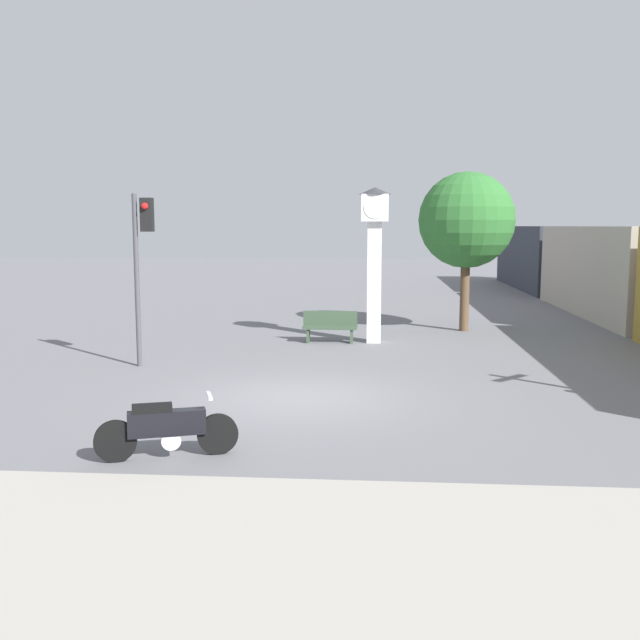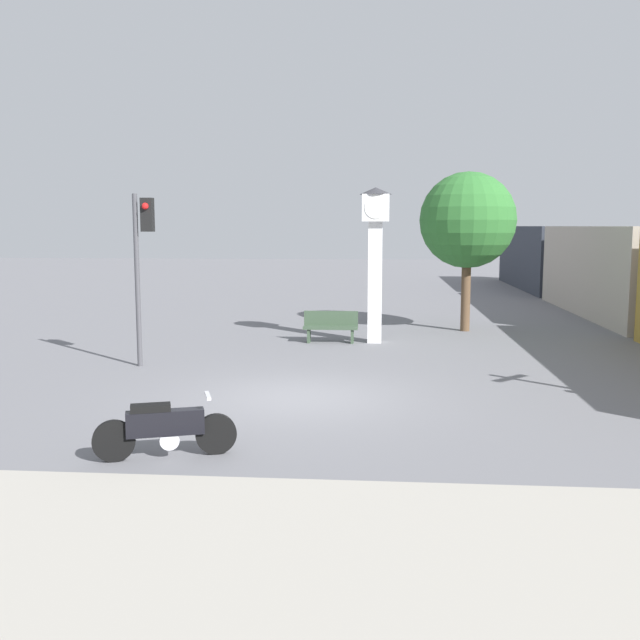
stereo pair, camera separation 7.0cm
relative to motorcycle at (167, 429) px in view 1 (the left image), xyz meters
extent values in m
plane|color=slate|center=(1.56, 3.85, -0.45)|extent=(120.00, 120.00, 0.00)
cube|color=#9E998E|center=(1.56, -4.00, -0.40)|extent=(36.00, 6.00, 0.10)
cylinder|color=black|center=(0.71, 0.24, -0.14)|extent=(0.62, 0.29, 0.62)
cylinder|color=black|center=(-0.70, -0.23, -0.14)|extent=(0.62, 0.29, 0.62)
cube|color=black|center=(0.01, 0.00, 0.09)|extent=(1.14, 0.57, 0.37)
cube|color=black|center=(-0.19, -0.06, 0.33)|extent=(0.62, 0.41, 0.10)
cylinder|color=silver|center=(0.05, 0.02, -0.17)|extent=(0.34, 0.29, 0.29)
cube|color=silver|center=(0.60, 0.20, 0.46)|extent=(0.20, 0.45, 0.04)
cube|color=white|center=(3.01, 10.85, 1.32)|extent=(0.41, 0.41, 3.54)
cube|color=white|center=(3.01, 10.85, 3.48)|extent=(0.77, 0.77, 0.77)
cylinder|color=white|center=(3.01, 10.45, 3.48)|extent=(0.62, 0.02, 0.62)
cone|color=#333338|center=(3.01, 10.85, 3.97)|extent=(0.93, 0.93, 0.20)
cube|color=#ADA393|center=(12.15, 18.13, 1.25)|extent=(2.80, 11.54, 3.40)
cube|color=#333842|center=(12.15, 30.28, 1.25)|extent=(2.80, 11.54, 3.40)
cylinder|color=#47474C|center=(-2.70, 6.79, 1.64)|extent=(0.12, 0.12, 4.18)
cube|color=black|center=(-2.40, 6.79, 3.23)|extent=(0.28, 0.24, 0.80)
sphere|color=red|center=(-2.40, 6.64, 3.43)|extent=(0.16, 0.16, 0.16)
cylinder|color=brown|center=(5.95, 13.42, 0.74)|extent=(0.30, 0.30, 2.37)
sphere|color=#2D6B2D|center=(5.95, 13.42, 3.15)|extent=(3.08, 3.08, 3.08)
cube|color=#384C38|center=(1.72, 10.66, 0.00)|extent=(1.60, 0.44, 0.08)
cube|color=#384C38|center=(1.72, 10.85, 0.25)|extent=(1.60, 0.06, 0.44)
cube|color=#384C38|center=(1.08, 10.66, -0.24)|extent=(0.08, 0.35, 0.41)
cube|color=#384C38|center=(2.36, 10.66, -0.24)|extent=(0.08, 0.35, 0.41)
camera|label=1|loc=(3.05, -9.99, 2.97)|focal=40.00mm
camera|label=2|loc=(3.12, -9.98, 2.97)|focal=40.00mm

